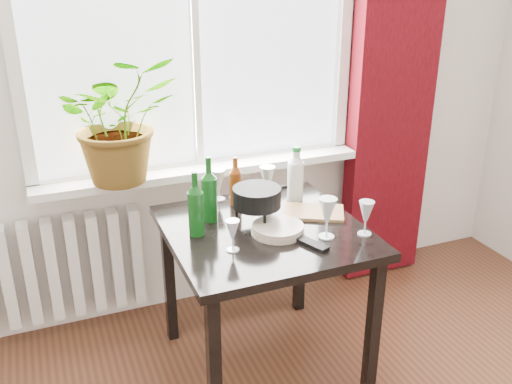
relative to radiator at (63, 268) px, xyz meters
name	(u,v)px	position (x,y,z in m)	size (l,w,h in m)	color
window	(193,13)	(0.75, 0.04, 1.22)	(1.72, 0.08, 1.62)	white
windowsill	(203,169)	(0.75, -0.03, 0.44)	(1.72, 0.20, 0.04)	white
curtain	(395,65)	(1.87, -0.06, 0.92)	(0.50, 0.12, 2.56)	#3A050A
radiator	(63,268)	(0.00, 0.00, 0.00)	(0.80, 0.10, 0.55)	white
table	(264,246)	(0.85, -0.63, 0.27)	(0.85, 0.85, 0.74)	black
potted_plant	(119,120)	(0.34, -0.09, 0.77)	(0.55, 0.47, 0.61)	#236D1D
wine_bottle_left	(196,204)	(0.55, -0.58, 0.50)	(0.07, 0.07, 0.29)	#0C3F11
wine_bottle_right	(209,189)	(0.65, -0.46, 0.51)	(0.07, 0.07, 0.31)	#0C4111
bottle_amber	(235,181)	(0.82, -0.34, 0.48)	(0.06, 0.06, 0.24)	#6D2C0C
cleaning_bottle	(296,173)	(1.11, -0.40, 0.50)	(0.08, 0.08, 0.28)	silver
wineglass_front_right	(327,218)	(1.06, -0.81, 0.45)	(0.08, 0.08, 0.19)	white
wineglass_far_right	(366,218)	(1.23, -0.85, 0.44)	(0.07, 0.07, 0.16)	#B2B7C0
wineglass_back_center	(267,183)	(0.98, -0.36, 0.45)	(0.08, 0.08, 0.18)	#B6BDC4
wineglass_back_left	(219,185)	(0.76, -0.26, 0.44)	(0.07, 0.07, 0.16)	silver
wineglass_front_left	(233,235)	(0.65, -0.78, 0.43)	(0.06, 0.06, 0.14)	silver
plate_stack	(278,229)	(0.88, -0.70, 0.38)	(0.23, 0.23, 0.04)	beige
fondue_pot	(257,205)	(0.84, -0.57, 0.44)	(0.25, 0.22, 0.17)	black
tv_remote	(311,244)	(0.97, -0.86, 0.37)	(0.05, 0.16, 0.02)	black
cutting_board	(313,212)	(1.12, -0.58, 0.37)	(0.28, 0.18, 0.01)	olive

